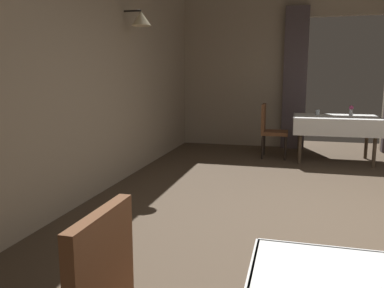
# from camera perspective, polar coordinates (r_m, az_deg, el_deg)

# --- Properties ---
(wall_left) EXTENTS (0.49, 8.40, 3.00)m
(wall_left) POSITION_cam_1_polar(r_m,az_deg,el_deg) (4.36, -17.09, 11.01)
(wall_left) COLOR gray
(wall_left) RESTS_ON ground
(wall_back) EXTENTS (6.40, 0.27, 3.00)m
(wall_back) POSITION_cam_1_polar(r_m,az_deg,el_deg) (7.95, 21.72, 10.17)
(wall_back) COLOR gray
(wall_back) RESTS_ON ground
(dining_table_mid) EXTENTS (1.34, 0.94, 0.75)m
(dining_table_mid) POSITION_cam_1_polar(r_m,az_deg,el_deg) (6.78, 20.40, 3.05)
(dining_table_mid) COLOR #4C3D2D
(dining_table_mid) RESTS_ON ground
(chair_mid_left) EXTENTS (0.44, 0.44, 0.93)m
(chair_mid_left) POSITION_cam_1_polar(r_m,az_deg,el_deg) (6.83, 11.44, 2.33)
(chair_mid_left) COLOR black
(chair_mid_left) RESTS_ON ground
(flower_vase_mid) EXTENTS (0.07, 0.07, 0.17)m
(flower_vase_mid) POSITION_cam_1_polar(r_m,az_deg,el_deg) (6.91, 22.42, 4.62)
(flower_vase_mid) COLOR silver
(flower_vase_mid) RESTS_ON dining_table_mid
(glass_mid_b) EXTENTS (0.07, 0.07, 0.09)m
(glass_mid_b) POSITION_cam_1_polar(r_m,az_deg,el_deg) (6.89, 18.01, 4.47)
(glass_mid_b) COLOR silver
(glass_mid_b) RESTS_ON dining_table_mid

